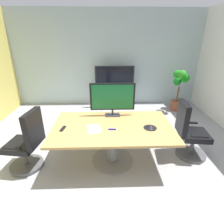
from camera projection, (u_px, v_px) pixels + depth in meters
name	position (u px, v px, depth m)	size (l,w,h in m)	color
ground_plane	(109.00, 165.00, 3.18)	(7.45, 7.45, 0.00)	#99999E
wall_back_glass_partition	(107.00, 60.00, 5.54)	(5.93, 0.10, 2.89)	#9EB2B7
conference_table	(112.00, 134.00, 3.09)	(2.05, 1.23, 0.73)	#B2894C
office_chair_left	(27.00, 145.00, 2.96)	(0.63, 0.61, 1.09)	#4C4C51
office_chair_right	(189.00, 135.00, 3.27)	(0.62, 0.60, 1.09)	#4C4C51
tv_monitor	(112.00, 98.00, 3.28)	(0.84, 0.18, 0.64)	#333338
wall_display_unit	(114.00, 93.00, 5.63)	(1.20, 0.36, 1.31)	#B7BABC
potted_plant	(179.00, 88.00, 5.24)	(0.50, 0.58, 1.27)	brown
conference_phone	(150.00, 126.00, 2.94)	(0.22, 0.22, 0.07)	black
remote_control	(63.00, 129.00, 2.91)	(0.05, 0.17, 0.02)	black
whiteboard_marker	(112.00, 129.00, 2.89)	(0.13, 0.02, 0.02)	#1919A5
paper_notepad	(94.00, 129.00, 2.91)	(0.21, 0.30, 0.01)	white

